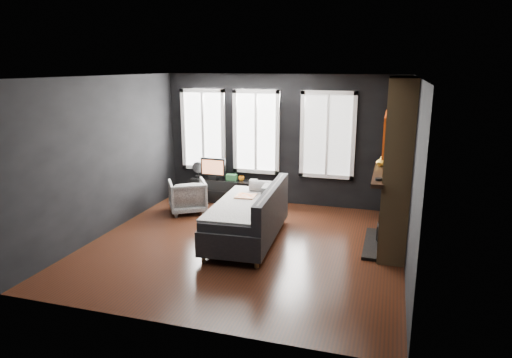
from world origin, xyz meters
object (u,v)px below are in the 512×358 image
(mantel_vase, at_px, (381,161))
(media_console, at_px, (224,190))
(book, at_px, (250,176))
(sofa, at_px, (247,213))
(armchair, at_px, (187,195))
(monitor, at_px, (213,167))
(mug, at_px, (241,178))

(mantel_vase, bearing_deg, media_console, 159.89)
(media_console, distance_m, book, 0.67)
(sofa, relative_size, media_console, 1.55)
(armchair, bearing_deg, book, -168.31)
(sofa, xyz_separation_m, monitor, (-1.41, 2.01, 0.27))
(sofa, xyz_separation_m, mantel_vase, (2.08, 0.85, 0.84))
(mantel_vase, bearing_deg, armchair, 175.73)
(mug, bearing_deg, book, 22.95)
(media_console, bearing_deg, mug, -3.19)
(media_console, bearing_deg, sofa, -59.60)
(book, bearing_deg, media_console, -175.42)
(sofa, xyz_separation_m, book, (-0.61, 2.09, 0.12))
(monitor, bearing_deg, media_console, 9.11)
(sofa, relative_size, mug, 18.16)
(media_console, xyz_separation_m, mantel_vase, (3.25, -1.19, 1.07))
(media_console, xyz_separation_m, book, (0.57, 0.05, 0.35))
(sofa, distance_m, book, 2.18)
(sofa, relative_size, armchair, 3.09)
(monitor, xyz_separation_m, book, (0.80, 0.08, -0.15))
(mantel_vase, bearing_deg, monitor, 161.61)
(armchair, height_order, monitor, monitor)
(armchair, relative_size, book, 3.44)
(monitor, relative_size, book, 2.74)
(media_console, relative_size, mantel_vase, 8.33)
(monitor, distance_m, mantel_vase, 3.72)
(mantel_vase, bearing_deg, book, 155.29)
(monitor, height_order, mug, monitor)
(monitor, height_order, book, monitor)
(mug, bearing_deg, mantel_vase, -22.20)
(armchair, distance_m, mug, 1.24)
(media_console, relative_size, monitor, 2.51)
(armchair, distance_m, mantel_vase, 3.82)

